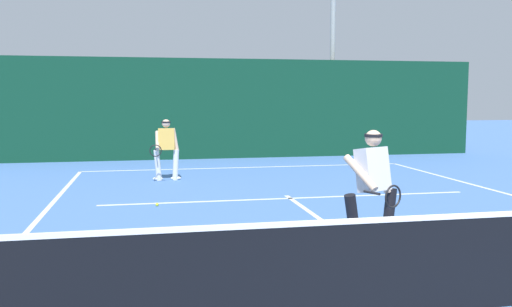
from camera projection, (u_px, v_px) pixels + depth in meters
The scene contains 9 objects.
court_line_baseline_far at pixel (246, 167), 16.21m from camera, with size 9.49×0.10×0.01m, color white.
court_line_service at pixel (290, 198), 11.25m from camera, with size 7.74×0.10×0.01m, color white.
court_line_centre at pixel (338, 232), 8.44m from camera, with size 0.10×6.40×0.01m, color white.
tennis_net at pixel (452, 261), 5.27m from camera, with size 10.41×0.09×1.09m.
player_near at pixel (373, 185), 7.28m from camera, with size 0.95×1.00×1.66m.
player_far at pixel (166, 147), 13.63m from camera, with size 0.78×0.86×1.54m.
tennis_ball at pixel (157, 204), 10.44m from camera, with size 0.07×0.07×0.07m, color #D1E033.
back_fence_windscreen at pixel (233, 109), 18.55m from camera, with size 17.66×0.12×3.39m, color #0D3A26.
light_pole at pixel (333, 24), 19.80m from camera, with size 0.55×0.44×7.77m.
Camera 1 is at (-2.88, -4.66, 2.08)m, focal length 38.16 mm.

